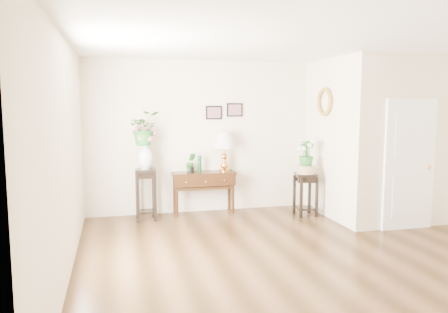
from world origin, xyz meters
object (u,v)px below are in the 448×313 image
object	(u,v)px
plant_stand_b	(305,194)
plant_stand_a	(146,195)
console_table	(204,193)
table_lamp	(224,152)

from	to	relation	value
plant_stand_b	plant_stand_a	bearing A→B (deg)	172.08
plant_stand_a	plant_stand_b	distance (m)	2.85
plant_stand_a	plant_stand_b	bearing A→B (deg)	-7.92
console_table	plant_stand_a	world-z (taller)	plant_stand_a
plant_stand_a	plant_stand_b	xyz separation A→B (m)	(2.82, -0.39, -0.06)
table_lamp	console_table	bearing A→B (deg)	180.00
table_lamp	plant_stand_b	distance (m)	1.66
console_table	plant_stand_b	bearing A→B (deg)	-18.78
table_lamp	plant_stand_a	world-z (taller)	table_lamp
table_lamp	plant_stand_b	xyz separation A→B (m)	(1.36, -0.61, -0.74)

